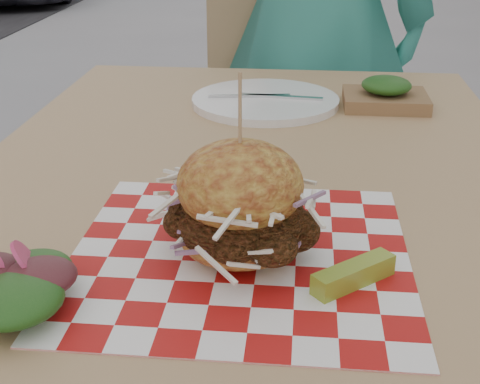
{
  "coord_description": "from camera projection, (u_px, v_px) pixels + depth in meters",
  "views": [
    {
      "loc": [
        -0.01,
        -0.62,
        1.11
      ],
      "look_at": [
        -0.07,
        0.01,
        0.82
      ],
      "focal_mm": 50.0,
      "sensor_mm": 36.0,
      "label": 1
    }
  ],
  "objects": [
    {
      "name": "diner",
      "position": [
        315.0,
        8.0,
        1.71
      ],
      "size": [
        0.71,
        0.57,
        1.67
      ],
      "primitive_type": "imported",
      "rotation": [
        0.0,
        0.0,
        2.82
      ],
      "color": "teal",
      "rests_on": "ground"
    },
    {
      "name": "patio_table",
      "position": [
        250.0,
        224.0,
        0.96
      ],
      "size": [
        0.8,
        1.2,
        0.75
      ],
      "color": "tan",
      "rests_on": "ground"
    },
    {
      "name": "patio_chair",
      "position": [
        279.0,
        108.0,
        1.88
      ],
      "size": [
        0.43,
        0.44,
        0.95
      ],
      "rotation": [
        0.0,
        0.0,
        -0.01
      ],
      "color": "tan",
      "rests_on": "ground"
    },
    {
      "name": "paper_liner",
      "position": [
        240.0,
        255.0,
        0.72
      ],
      "size": [
        0.36,
        0.36,
        0.0
      ],
      "primitive_type": "cube",
      "color": "#B41312",
      "rests_on": "patio_table"
    },
    {
      "name": "sandwich",
      "position": [
        240.0,
        208.0,
        0.7
      ],
      "size": [
        0.17,
        0.17,
        0.2
      ],
      "color": "gold",
      "rests_on": "paper_liner"
    },
    {
      "name": "pickle_spear",
      "position": [
        354.0,
        274.0,
        0.66
      ],
      "size": [
        0.09,
        0.08,
        0.02
      ],
      "primitive_type": "cube",
      "rotation": [
        0.0,
        0.0,
        0.71
      ],
      "color": "olive",
      "rests_on": "paper_liner"
    },
    {
      "name": "side_salad",
      "position": [
        6.0,
        288.0,
        0.63
      ],
      "size": [
        0.14,
        0.14,
        0.05
      ],
      "color": "#3F1419",
      "rests_on": "patio_table"
    },
    {
      "name": "place_setting",
      "position": [
        265.0,
        101.0,
        1.23
      ],
      "size": [
        0.27,
        0.27,
        0.02
      ],
      "color": "white",
      "rests_on": "patio_table"
    },
    {
      "name": "kraft_tray",
      "position": [
        386.0,
        95.0,
        1.21
      ],
      "size": [
        0.15,
        0.12,
        0.06
      ],
      "color": "brown",
      "rests_on": "patio_table"
    }
  ]
}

